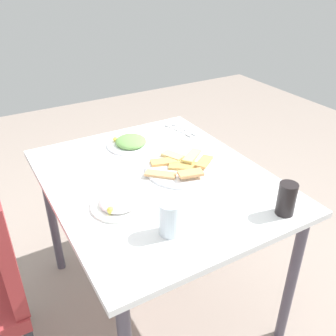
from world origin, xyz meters
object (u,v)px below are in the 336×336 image
object	(u,v)px
dining_table	(158,194)
salad_plate_greens	(120,202)
drinking_glass	(170,218)
fork	(184,129)
soda_can	(287,199)
spoon	(178,130)
paper_napkin	(181,130)
salad_plate_rice	(131,142)
pide_platter	(182,167)

from	to	relation	value
dining_table	salad_plate_greens	xyz separation A→B (m)	(-0.11, 0.22, 0.10)
dining_table	drinking_glass	xyz separation A→B (m)	(-0.33, 0.13, 0.14)
fork	soda_can	bearing A→B (deg)	164.54
dining_table	spoon	world-z (taller)	spoon
soda_can	paper_napkin	xyz separation A→B (m)	(0.80, -0.06, -0.06)
dining_table	salad_plate_rice	world-z (taller)	salad_plate_rice
dining_table	fork	xyz separation A→B (m)	(0.35, -0.35, 0.09)
dining_table	spoon	size ratio (longest dim) A/B	5.30
salad_plate_greens	drinking_glass	xyz separation A→B (m)	(-0.22, -0.08, 0.04)
salad_plate_rice	soda_can	xyz separation A→B (m)	(-0.77, -0.24, 0.04)
pide_platter	paper_napkin	bearing A→B (deg)	-31.13
dining_table	salad_plate_rice	size ratio (longest dim) A/B	4.59
paper_napkin	fork	bearing A→B (deg)	-90.00
paper_napkin	spoon	world-z (taller)	spoon
salad_plate_greens	soda_can	size ratio (longest dim) A/B	1.80
salad_plate_greens	paper_napkin	xyz separation A→B (m)	(0.46, -0.55, -0.01)
fork	drinking_glass	bearing A→B (deg)	134.79
salad_plate_greens	spoon	world-z (taller)	salad_plate_greens
dining_table	spoon	bearing A→B (deg)	-41.81
spoon	salad_plate_rice	bearing A→B (deg)	83.80
salad_plate_greens	salad_plate_rice	world-z (taller)	salad_plate_rice
pide_platter	drinking_glass	xyz separation A→B (m)	(-0.34, 0.26, 0.05)
drinking_glass	paper_napkin	xyz separation A→B (m)	(0.69, -0.47, -0.06)
dining_table	soda_can	world-z (taller)	soda_can
paper_napkin	spoon	distance (m)	0.02
spoon	paper_napkin	bearing A→B (deg)	-101.67
spoon	salad_plate_greens	bearing A→B (deg)	119.35
salad_plate_greens	paper_napkin	bearing A→B (deg)	-49.93
salad_plate_greens	soda_can	xyz separation A→B (m)	(-0.33, -0.49, 0.05)
salad_plate_greens	fork	world-z (taller)	salad_plate_greens
drinking_glass	spoon	size ratio (longest dim) A/B	0.60
paper_napkin	spoon	bearing A→B (deg)	90.00
soda_can	drinking_glass	bearing A→B (deg)	74.82
salad_plate_rice	paper_napkin	distance (m)	0.31
dining_table	salad_plate_rice	xyz separation A→B (m)	(0.33, -0.03, 0.10)
drinking_glass	soda_can	bearing A→B (deg)	-105.18
dining_table	pide_platter	world-z (taller)	pide_platter
pide_platter	fork	xyz separation A→B (m)	(0.35, -0.23, -0.01)
salad_plate_rice	drinking_glass	bearing A→B (deg)	166.01
salad_plate_rice	soda_can	size ratio (longest dim) A/B	1.88
salad_plate_rice	fork	world-z (taller)	salad_plate_rice
salad_plate_greens	paper_napkin	distance (m)	0.72
pide_platter	paper_napkin	distance (m)	0.41
soda_can	paper_napkin	distance (m)	0.80
fork	spoon	size ratio (longest dim) A/B	0.94
soda_can	fork	bearing A→B (deg)	-5.59
dining_table	paper_napkin	size ratio (longest dim) A/B	7.91
dining_table	fork	distance (m)	0.51
salad_plate_rice	paper_napkin	bearing A→B (deg)	-84.86
salad_plate_rice	fork	bearing A→B (deg)	-85.15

